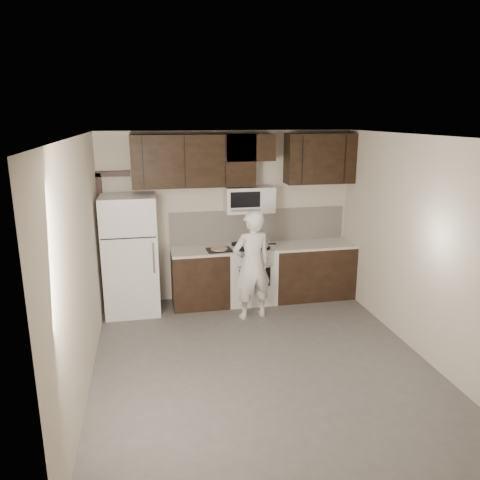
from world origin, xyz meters
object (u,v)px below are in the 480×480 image
object	(u,v)px
person	(252,265)
stove	(250,274)
microwave	(249,199)
refrigerator	(131,255)

from	to	relation	value
person	stove	bearing A→B (deg)	-112.40
microwave	refrigerator	xyz separation A→B (m)	(-1.85, -0.17, -0.75)
stove	microwave	xyz separation A→B (m)	(-0.00, 0.12, 1.19)
stove	microwave	world-z (taller)	microwave
microwave	refrigerator	bearing A→B (deg)	-174.85
microwave	refrigerator	world-z (taller)	microwave
microwave	person	distance (m)	1.13
stove	refrigerator	size ratio (longest dim) A/B	0.52
refrigerator	stove	bearing A→B (deg)	1.51
microwave	stove	bearing A→B (deg)	-89.90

